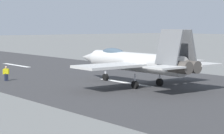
% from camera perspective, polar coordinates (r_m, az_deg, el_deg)
% --- Properties ---
extents(ground_plane, '(400.00, 400.00, 0.00)m').
position_cam_1_polar(ground_plane, '(47.82, 1.06, -1.89)').
color(ground_plane, slate).
extents(runway_strip, '(240.00, 26.00, 0.02)m').
position_cam_1_polar(runway_strip, '(47.81, 1.08, -1.88)').
color(runway_strip, '#323234').
rests_on(runway_strip, ground).
extents(fighter_jet, '(16.96, 14.34, 5.60)m').
position_cam_1_polar(fighter_jet, '(44.87, 2.94, 0.71)').
color(fighter_jet, '#B3B3B0').
rests_on(fighter_jet, ground).
extents(crew_person, '(0.35, 0.69, 1.60)m').
position_cam_1_polar(crew_person, '(49.84, -13.11, -0.81)').
color(crew_person, '#1E2338').
rests_on(crew_person, ground).
extents(marker_cone_mid, '(0.44, 0.44, 0.55)m').
position_cam_1_polar(marker_cone_mid, '(58.26, 9.60, -0.39)').
color(marker_cone_mid, orange).
rests_on(marker_cone_mid, ground).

